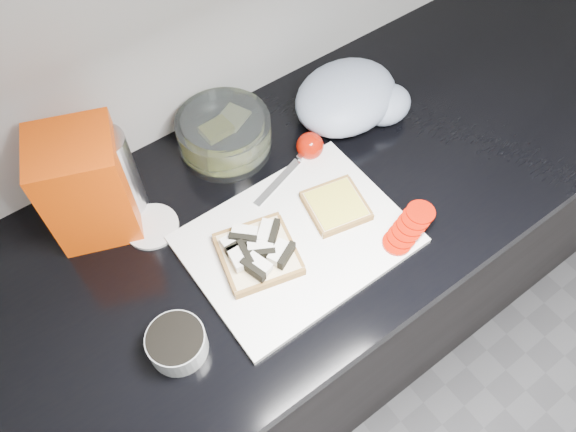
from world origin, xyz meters
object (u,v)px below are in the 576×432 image
object	(u,v)px
cutting_board	(297,240)
glass_bowl	(224,134)
steel_canister	(115,175)
bread_bag	(87,186)

from	to	relation	value
cutting_board	glass_bowl	xyz separation A→B (m)	(0.02, 0.28, 0.03)
steel_canister	glass_bowl	bearing A→B (deg)	2.87
cutting_board	bread_bag	world-z (taller)	bread_bag
bread_bag	steel_canister	bearing A→B (deg)	27.20
cutting_board	glass_bowl	world-z (taller)	glass_bowl
glass_bowl	steel_canister	xyz separation A→B (m)	(-0.24, -0.01, 0.06)
glass_bowl	bread_bag	world-z (taller)	bread_bag
glass_bowl	bread_bag	xyz separation A→B (m)	(-0.29, -0.02, 0.07)
bread_bag	cutting_board	bearing A→B (deg)	-22.43
glass_bowl	bread_bag	size ratio (longest dim) A/B	0.86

